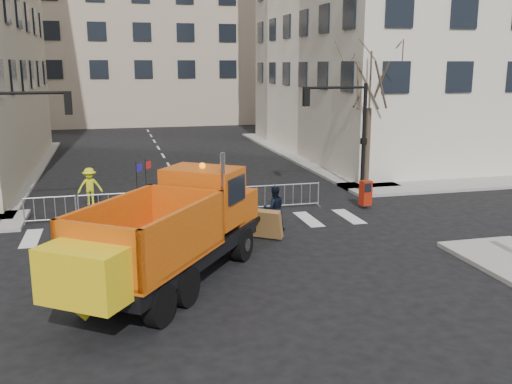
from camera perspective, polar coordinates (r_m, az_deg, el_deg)
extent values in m
plane|color=black|center=(17.56, -2.11, -8.27)|extent=(120.00, 120.00, 0.00)
cube|color=gray|center=(25.55, -6.14, -1.46)|extent=(64.00, 5.00, 0.15)
cube|color=tan|center=(68.38, -11.87, 17.18)|extent=(30.00, 18.00, 24.00)
cylinder|color=black|center=(28.41, 10.71, 5.21)|extent=(0.18, 0.18, 5.40)
cube|color=black|center=(16.74, -8.16, -6.04)|extent=(6.02, 7.11, 0.45)
cylinder|color=black|center=(19.48, -7.04, -4.53)|extent=(0.92, 1.09, 1.09)
cylinder|color=black|center=(18.61, -1.38, -5.26)|extent=(0.92, 1.09, 1.09)
cylinder|color=black|center=(16.39, -13.55, -8.16)|extent=(0.92, 1.09, 1.09)
cylinder|color=black|center=(15.34, -7.09, -9.35)|extent=(0.92, 1.09, 1.09)
cylinder|color=black|center=(15.43, -16.32, -9.65)|extent=(0.92, 1.09, 1.09)
cylinder|color=black|center=(14.32, -9.59, -11.09)|extent=(0.92, 1.09, 1.09)
cube|color=#C54D0A|center=(19.24, -3.56, -1.31)|extent=(2.61, 2.50, 0.99)
cube|color=#C54D0A|center=(17.98, -5.33, -0.39)|extent=(2.77, 2.62, 1.78)
cylinder|color=silver|center=(16.81, -3.33, -0.06)|extent=(0.14, 0.14, 2.38)
cube|color=#C54D0A|center=(15.30, -10.84, -3.85)|extent=(4.56, 4.98, 1.63)
cube|color=yellow|center=(13.34, -16.97, -8.02)|extent=(2.19, 1.96, 1.29)
cube|color=brown|center=(20.98, -1.58, -2.91)|extent=(2.90, 2.32, 1.11)
imported|color=black|center=(20.16, -1.87, -2.73)|extent=(0.81, 0.73, 1.85)
imported|color=black|center=(21.85, 1.83, -1.66)|extent=(0.86, 0.68, 1.75)
imported|color=black|center=(22.09, -2.93, -1.59)|extent=(1.05, 0.89, 1.69)
imported|color=yellow|center=(26.36, -16.28, 0.56)|extent=(1.10, 0.67, 1.66)
cube|color=#991D0B|center=(25.73, 10.90, -0.09)|extent=(0.52, 0.48, 1.10)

